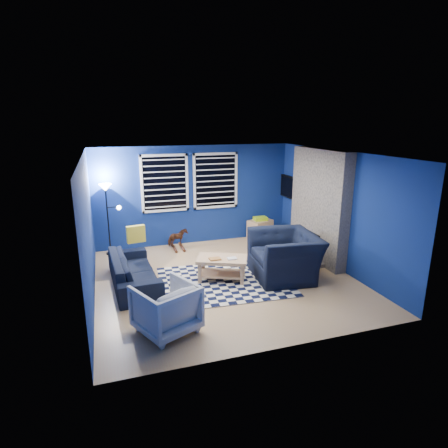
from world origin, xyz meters
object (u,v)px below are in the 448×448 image
object	(u,v)px
sofa	(134,270)
floor_lamp	(107,197)
armchair_bent	(166,308)
coffee_table	(222,264)
rocking_horse	(178,238)
armchair_big	(285,255)
tv	(290,188)
cabinet	(260,229)

from	to	relation	value
sofa	floor_lamp	size ratio (longest dim) A/B	1.20
armchair_bent	coffee_table	world-z (taller)	armchair_bent
rocking_horse	armchair_bent	bearing A→B (deg)	141.62
armchair_big	armchair_bent	xyz separation A→B (m)	(-2.64, -1.32, -0.07)
tv	armchair_big	world-z (taller)	tv
sofa	armchair_big	xyz separation A→B (m)	(2.96, -0.54, 0.16)
armchair_big	floor_lamp	distance (m)	4.25
tv	armchair_big	distance (m)	2.74
sofa	coffee_table	xyz separation A→B (m)	(1.70, -0.31, 0.04)
sofa	armchair_big	bearing A→B (deg)	-103.35
armchair_bent	rocking_horse	bearing A→B (deg)	-128.36
rocking_horse	cabinet	distance (m)	2.28
armchair_big	rocking_horse	distance (m)	2.93
tv	coffee_table	world-z (taller)	tv
floor_lamp	armchair_big	bearing A→B (deg)	-36.82
armchair_big	floor_lamp	bearing A→B (deg)	-120.89
armchair_big	cabinet	world-z (taller)	armchair_big
coffee_table	cabinet	bearing A→B (deg)	51.47
tv	armchair_bent	distance (m)	5.37
armchair_bent	floor_lamp	size ratio (longest dim) A/B	0.50
sofa	cabinet	distance (m)	4.00
sofa	tv	bearing A→B (deg)	-71.04
armchair_big	cabinet	size ratio (longest dim) A/B	1.91
rocking_horse	floor_lamp	size ratio (longest dim) A/B	0.30
armchair_big	cabinet	distance (m)	2.55
armchair_bent	sofa	bearing A→B (deg)	-104.76
armchair_big	armchair_bent	distance (m)	2.95
tv	coffee_table	distance (m)	3.39
armchair_big	rocking_horse	size ratio (longest dim) A/B	2.77
floor_lamp	tv	bearing A→B (deg)	-3.09
armchair_big	tv	bearing A→B (deg)	156.66
rocking_horse	floor_lamp	world-z (taller)	floor_lamp
rocking_horse	floor_lamp	distance (m)	1.94
tv	coffee_table	xyz separation A→B (m)	(-2.52, -2.01, -1.06)
armchair_bent	floor_lamp	world-z (taller)	floor_lamp
armchair_bent	cabinet	size ratio (longest dim) A/B	1.15
floor_lamp	sofa	bearing A→B (deg)	-79.40
sofa	cabinet	xyz separation A→B (m)	(3.50, 1.95, -0.03)
rocking_horse	tv	bearing A→B (deg)	-116.89
cabinet	armchair_big	bearing A→B (deg)	-125.48
sofa	rocking_horse	bearing A→B (deg)	-36.92
armchair_bent	tv	bearing A→B (deg)	-162.14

